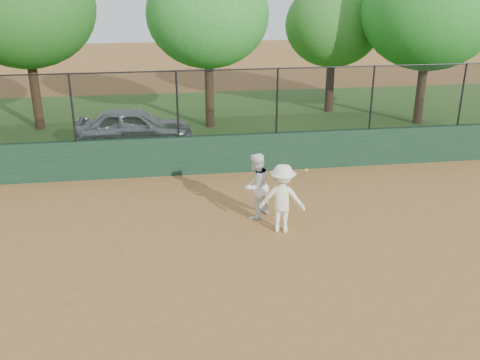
{
  "coord_description": "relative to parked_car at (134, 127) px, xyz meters",
  "views": [
    {
      "loc": [
        -0.95,
        -9.55,
        5.83
      ],
      "look_at": [
        0.8,
        2.2,
        1.2
      ],
      "focal_mm": 40.0,
      "sensor_mm": 36.0,
      "label": 1
    }
  ],
  "objects": [
    {
      "name": "parked_car",
      "position": [
        0.0,
        0.0,
        0.0
      ],
      "size": [
        4.14,
        1.85,
        1.38
      ],
      "primitive_type": "imported",
      "rotation": [
        0.0,
        0.0,
        1.52
      ],
      "color": "#9FA3A8",
      "rests_on": "ground"
    },
    {
      "name": "player_second",
      "position": [
        3.24,
        -6.58,
        0.15
      ],
      "size": [
        1.04,
        1.03,
        1.69
      ],
      "primitive_type": "imported",
      "rotation": [
        0.0,
        0.0,
        3.88
      ],
      "color": "white",
      "rests_on": "ground"
    },
    {
      "name": "tree_1",
      "position": [
        -3.83,
        2.79,
        3.96
      ],
      "size": [
        5.25,
        4.78,
        6.93
      ],
      "color": "#442A17",
      "rests_on": "ground"
    },
    {
      "name": "ground",
      "position": [
        1.97,
        -9.23,
        -0.69
      ],
      "size": [
        80.0,
        80.0,
        0.0
      ],
      "primitive_type": "plane",
      "color": "#A66B35",
      "rests_on": "ground"
    },
    {
      "name": "player_main",
      "position": [
        3.72,
        -7.46,
        0.15
      ],
      "size": [
        1.23,
        0.92,
        1.7
      ],
      "color": "white",
      "rests_on": "ground"
    },
    {
      "name": "grass_strip",
      "position": [
        1.97,
        2.77,
        -0.69
      ],
      "size": [
        36.0,
        12.0,
        0.01
      ],
      "primitive_type": "cube",
      "color": "#2D591B",
      "rests_on": "ground"
    },
    {
      "name": "tree_2",
      "position": [
        2.91,
        2.12,
        3.64
      ],
      "size": [
        4.64,
        4.22,
        6.35
      ],
      "color": "#432C18",
      "rests_on": "ground"
    },
    {
      "name": "back_wall",
      "position": [
        1.97,
        -3.23,
        -0.09
      ],
      "size": [
        26.0,
        0.2,
        1.2
      ],
      "primitive_type": "cube",
      "color": "#1B3C25",
      "rests_on": "ground"
    },
    {
      "name": "fence_assembly",
      "position": [
        1.94,
        -3.23,
        1.54
      ],
      "size": [
        26.0,
        0.06,
        2.0
      ],
      "color": "black",
      "rests_on": "back_wall"
    },
    {
      "name": "tree_4",
      "position": [
        11.43,
        1.37,
        3.78
      ],
      "size": [
        5.34,
        4.86,
        6.79
      ],
      "color": "#412B17",
      "rests_on": "ground"
    },
    {
      "name": "tree_3",
      "position": [
        8.41,
        3.89,
        3.04
      ],
      "size": [
        4.11,
        3.74,
        5.53
      ],
      "color": "#382112",
      "rests_on": "ground"
    }
  ]
}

